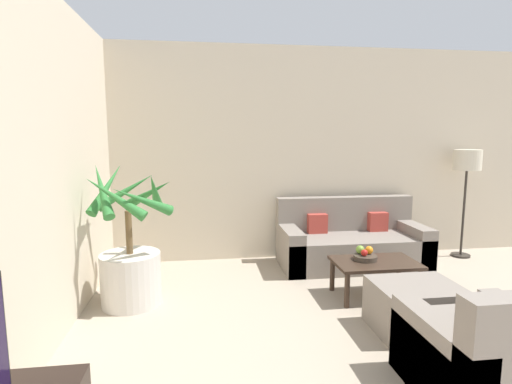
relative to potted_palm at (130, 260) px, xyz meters
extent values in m
cube|color=beige|center=(3.08, 1.29, 0.92)|extent=(8.60, 0.06, 2.70)
cylinder|color=beige|center=(0.00, 0.00, -0.18)|extent=(0.56, 0.56, 0.49)
cylinder|color=brown|center=(0.00, 0.00, 0.27)|extent=(0.06, 0.06, 0.41)
cone|color=#2D7533|center=(0.25, 0.00, 0.65)|extent=(0.10, 0.55, 0.43)
cone|color=#2D7533|center=(0.17, 0.21, 0.61)|extent=(0.52, 0.45, 0.35)
cone|color=#2D7533|center=(-0.06, 0.26, 0.63)|extent=(0.58, 0.23, 0.39)
cone|color=#2D7533|center=(-0.21, 0.10, 0.68)|extent=(0.31, 0.51, 0.48)
cone|color=#2D7533|center=(-0.20, -0.10, 0.69)|extent=(0.31, 0.50, 0.49)
cone|color=#2D7533|center=(-0.06, -0.25, 0.64)|extent=(0.57, 0.22, 0.41)
cone|color=#2D7533|center=(0.17, -0.21, 0.60)|extent=(0.52, 0.45, 0.35)
cube|color=gray|center=(2.50, 0.78, -0.23)|extent=(1.76, 0.77, 0.38)
cube|color=gray|center=(2.50, 1.08, 0.17)|extent=(1.76, 0.16, 0.43)
cube|color=gray|center=(1.71, 0.78, -0.17)|extent=(0.20, 0.77, 0.50)
cube|color=gray|center=(3.28, 0.78, -0.17)|extent=(0.20, 0.77, 0.50)
cube|color=#B23D33|center=(2.10, 0.96, 0.08)|extent=(0.24, 0.12, 0.24)
cube|color=#B23D33|center=(2.89, 0.96, 0.08)|extent=(0.24, 0.12, 0.24)
cylinder|color=#2D2823|center=(4.07, 0.96, -0.41)|extent=(0.24, 0.24, 0.03)
cylinder|color=#2D2823|center=(4.07, 0.96, 0.16)|extent=(0.03, 0.03, 1.12)
cylinder|color=beige|center=(4.07, 0.96, 0.85)|extent=(0.34, 0.34, 0.26)
cylinder|color=#38281E|center=(2.00, -0.37, -0.26)|extent=(0.05, 0.05, 0.33)
cylinder|color=#38281E|center=(2.73, -0.37, -0.26)|extent=(0.05, 0.05, 0.33)
cylinder|color=#38281E|center=(2.00, 0.05, -0.26)|extent=(0.05, 0.05, 0.33)
cylinder|color=#38281E|center=(2.73, 0.05, -0.26)|extent=(0.05, 0.05, 0.33)
cube|color=#38281E|center=(2.36, -0.16, -0.08)|extent=(0.82, 0.51, 0.03)
cylinder|color=#42382D|center=(2.28, -0.11, -0.04)|extent=(0.23, 0.23, 0.05)
sphere|color=red|center=(2.26, -0.13, 0.02)|extent=(0.07, 0.07, 0.07)
sphere|color=olive|center=(2.25, -0.05, 0.03)|extent=(0.08, 0.08, 0.08)
sphere|color=orange|center=(2.33, -0.07, 0.03)|extent=(0.08, 0.08, 0.08)
cube|color=gray|center=(2.36, -1.71, -0.22)|extent=(0.80, 0.83, 0.42)
cube|color=gray|center=(2.04, -1.71, -0.17)|extent=(0.16, 0.83, 0.52)
cube|color=gray|center=(2.39, -0.87, -0.23)|extent=(0.68, 0.55, 0.40)
camera|label=1|loc=(0.67, -3.75, 1.17)|focal=28.00mm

